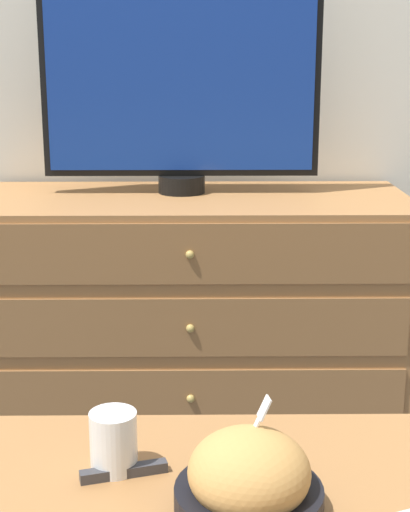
# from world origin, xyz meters

# --- Properties ---
(ground_plane) EXTENTS (12.00, 12.00, 0.00)m
(ground_plane) POSITION_xyz_m (0.00, 0.00, 0.00)
(ground_plane) COLOR #383D47
(dresser) EXTENTS (1.35, 0.59, 0.65)m
(dresser) POSITION_xyz_m (0.10, -0.31, 0.32)
(dresser) COLOR #9E6B3D
(dresser) RESTS_ON ground_plane
(tv) EXTENTS (0.85, 0.15, 0.66)m
(tv) POSITION_xyz_m (0.07, -0.24, 0.99)
(tv) COLOR black
(tv) RESTS_ON dresser
(takeout_bowl) EXTENTS (0.23, 0.23, 0.17)m
(takeout_bowl) POSITION_xyz_m (0.20, -1.64, 0.46)
(takeout_bowl) COLOR black
(takeout_bowl) RESTS_ON coffee_table
(drink_cup) EXTENTS (0.08, 0.08, 0.10)m
(drink_cup) POSITION_xyz_m (-0.02, -1.52, 0.46)
(drink_cup) COLOR #9E6638
(drink_cup) RESTS_ON coffee_table
(remote_control) EXTENTS (0.14, 0.06, 0.02)m
(remote_control) POSITION_xyz_m (-0.00, -1.54, 0.42)
(remote_control) COLOR #38383D
(remote_control) RESTS_ON coffee_table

